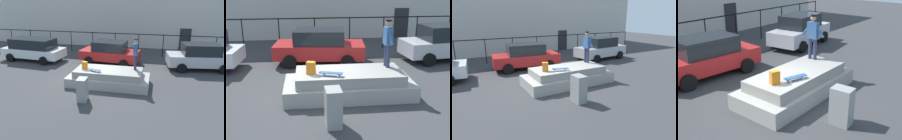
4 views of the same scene
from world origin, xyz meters
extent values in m
plane|color=#38383A|center=(0.00, 0.00, 0.00)|extent=(60.00, 60.00, 0.00)
cube|color=#9E9B93|center=(0.99, -0.17, 0.27)|extent=(4.54, 2.03, 0.53)
cube|color=gray|center=(0.99, -0.17, 0.72)|extent=(3.73, 1.66, 0.37)
cylinder|color=#2D334C|center=(2.44, 0.10, 1.31)|extent=(0.14, 0.14, 0.82)
cylinder|color=#2D334C|center=(2.43, 0.31, 1.31)|extent=(0.14, 0.14, 0.82)
cube|color=#33598C|center=(2.43, 0.20, 2.04)|extent=(0.27, 0.43, 0.63)
cylinder|color=#33598C|center=(2.45, -0.05, 2.06)|extent=(0.13, 0.47, 0.54)
cylinder|color=#33598C|center=(2.41, 0.46, 2.06)|extent=(0.13, 0.47, 0.54)
sphere|color=tan|center=(2.43, 0.20, 2.49)|extent=(0.22, 0.22, 0.22)
cylinder|color=black|center=(2.43, 0.20, 2.59)|extent=(0.22, 0.22, 0.05)
cube|color=#264C8C|center=(0.31, -0.62, 1.01)|extent=(0.82, 0.43, 0.02)
cylinder|color=silver|center=(0.52, -0.80, 0.93)|extent=(0.06, 0.05, 0.06)
cylinder|color=silver|center=(0.58, -0.61, 0.93)|extent=(0.06, 0.05, 0.06)
cylinder|color=silver|center=(0.03, -0.64, 0.93)|extent=(0.06, 0.05, 0.06)
cylinder|color=silver|center=(0.09, -0.45, 0.93)|extent=(0.06, 0.05, 0.06)
cube|color=orange|center=(-0.34, -0.32, 1.11)|extent=(0.34, 0.29, 0.42)
cube|color=white|center=(-5.87, 3.48, 0.64)|extent=(4.91, 2.32, 0.65)
cube|color=black|center=(-5.87, 3.48, 1.34)|extent=(3.47, 1.96, 0.74)
cylinder|color=black|center=(-7.26, 4.58, 0.32)|extent=(0.66, 0.28, 0.64)
cylinder|color=black|center=(-7.43, 2.66, 0.32)|extent=(0.66, 0.28, 0.64)
cylinder|color=black|center=(-4.32, 4.31, 0.32)|extent=(0.66, 0.28, 0.64)
cylinder|color=black|center=(-4.49, 2.39, 0.32)|extent=(0.66, 0.28, 0.64)
cube|color=#B21E1E|center=(0.14, 3.90, 0.65)|extent=(4.43, 2.26, 0.67)
cube|color=black|center=(0.14, 3.90, 1.32)|extent=(2.50, 1.84, 0.67)
cylinder|color=black|center=(-1.08, 4.97, 0.32)|extent=(0.66, 0.28, 0.64)
cylinder|color=black|center=(-1.27, 3.10, 0.32)|extent=(0.66, 0.28, 0.64)
cylinder|color=black|center=(1.55, 4.70, 0.32)|extent=(0.66, 0.28, 0.64)
cylinder|color=black|center=(1.36, 2.84, 0.32)|extent=(0.66, 0.28, 0.64)
cube|color=#B7B7BC|center=(6.44, 3.81, 0.69)|extent=(4.52, 2.28, 0.73)
cube|color=black|center=(6.44, 3.81, 1.41)|extent=(2.56, 1.82, 0.72)
cylinder|color=black|center=(5.00, 4.53, 0.32)|extent=(0.66, 0.30, 0.64)
cylinder|color=black|center=(5.22, 2.76, 0.32)|extent=(0.66, 0.30, 0.64)
cylinder|color=black|center=(7.66, 4.87, 0.32)|extent=(0.66, 0.30, 0.64)
cylinder|color=black|center=(7.89, 3.10, 0.32)|extent=(0.66, 0.30, 0.64)
cube|color=gray|center=(0.22, -2.36, 0.57)|extent=(0.47, 0.62, 1.13)
cylinder|color=black|center=(-10.00, 6.58, 0.92)|extent=(0.06, 0.06, 1.84)
cylinder|color=black|center=(-8.00, 6.58, 0.92)|extent=(0.06, 0.06, 1.84)
cylinder|color=black|center=(-6.00, 6.58, 0.92)|extent=(0.06, 0.06, 1.84)
cylinder|color=black|center=(-4.00, 6.58, 0.92)|extent=(0.06, 0.06, 1.84)
cylinder|color=black|center=(-2.00, 6.58, 0.92)|extent=(0.06, 0.06, 1.84)
cylinder|color=black|center=(0.00, 6.58, 0.92)|extent=(0.06, 0.06, 1.84)
cylinder|color=black|center=(2.00, 6.58, 0.92)|extent=(0.06, 0.06, 1.84)
cylinder|color=black|center=(4.00, 6.58, 0.92)|extent=(0.06, 0.06, 1.84)
cylinder|color=black|center=(6.00, 6.58, 0.92)|extent=(0.06, 0.06, 1.84)
cylinder|color=black|center=(8.00, 6.58, 0.92)|extent=(0.06, 0.06, 1.84)
cube|color=black|center=(0.00, 6.58, 1.80)|extent=(24.00, 0.04, 0.06)
cube|color=beige|center=(0.00, 13.78, 2.91)|extent=(29.93, 8.73, 5.82)
cube|color=#262628|center=(5.99, 9.41, 1.00)|extent=(1.00, 0.06, 2.00)
camera|label=1|loc=(3.62, -11.27, 4.80)|focal=34.61mm
camera|label=2|loc=(-0.44, -9.60, 4.10)|focal=45.88mm
camera|label=3|loc=(-4.03, -8.69, 3.45)|focal=31.79mm
camera|label=4|loc=(-6.18, -5.67, 4.30)|focal=44.61mm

